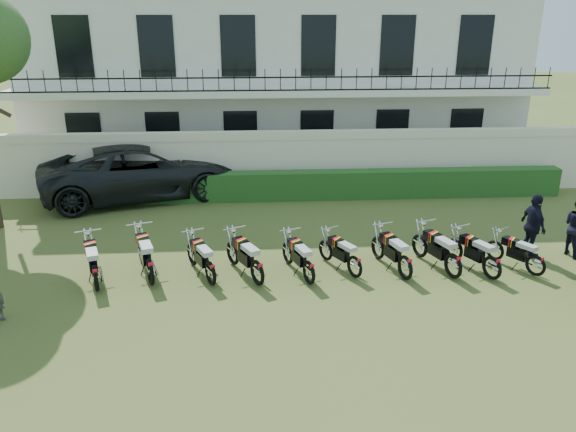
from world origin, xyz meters
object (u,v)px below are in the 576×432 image
motorcycle_5 (355,262)px  motorcycle_7 (454,260)px  motorcycle_3 (257,267)px  motorcycle_8 (493,262)px  officer_5 (533,226)px  motorcycle_1 (150,266)px  motorcycle_0 (95,272)px  motorcycle_9 (536,261)px  motorcycle_4 (309,267)px  motorcycle_6 (406,262)px  motorcycle_2 (210,268)px  suv (142,171)px

motorcycle_5 → motorcycle_7: motorcycle_7 is taller
motorcycle_3 → motorcycle_8: bearing=-27.7°
officer_5 → motorcycle_1: bearing=91.4°
motorcycle_0 → motorcycle_5: size_ratio=1.21×
motorcycle_5 → motorcycle_9: size_ratio=1.06×
motorcycle_0 → officer_5: officer_5 is taller
motorcycle_4 → motorcycle_5: 1.22m
motorcycle_1 → motorcycle_6: size_ratio=1.07×
motorcycle_1 → motorcycle_6: motorcycle_1 is taller
motorcycle_2 → motorcycle_5: motorcycle_2 is taller
motorcycle_5 → motorcycle_8: 3.40m
motorcycle_3 → motorcycle_6: size_ratio=0.96×
motorcycle_1 → motorcycle_6: (6.26, -0.11, -0.04)m
motorcycle_1 → motorcycle_9: motorcycle_1 is taller
motorcycle_8 → suv: (-9.84, 7.37, 0.49)m
motorcycle_8 → motorcycle_2: bearing=154.4°
motorcycle_7 → motorcycle_5: bearing=155.8°
motorcycle_0 → motorcycle_5: motorcycle_0 is taller
motorcycle_6 → motorcycle_9: motorcycle_6 is taller
motorcycle_2 → motorcycle_6: (4.80, -0.01, 0.01)m
motorcycle_0 → officer_5: size_ratio=1.10×
motorcycle_8 → motorcycle_1: bearing=154.0°
motorcycle_4 → suv: suv is taller
motorcycle_8 → motorcycle_6: bearing=152.3°
motorcycle_0 → motorcycle_8: size_ratio=1.10×
motorcycle_4 → motorcycle_9: size_ratio=1.20×
suv → motorcycle_5: bearing=-154.7°
motorcycle_2 → motorcycle_6: 4.80m
officer_5 → suv: bearing=57.3°
motorcycle_4 → motorcycle_7: motorcycle_7 is taller
motorcycle_2 → motorcycle_4: motorcycle_2 is taller
motorcycle_2 → motorcycle_4: size_ratio=0.98×
motorcycle_0 → officer_5: bearing=-12.1°
motorcycle_6 → motorcycle_0: bearing=163.6°
motorcycle_6 → officer_5: 4.00m
motorcycle_0 → motorcycle_7: size_ratio=1.00×
motorcycle_8 → officer_5: (1.63, 1.35, 0.41)m
suv → motorcycle_9: bearing=-140.5°
motorcycle_7 → motorcycle_8: size_ratio=1.10×
motorcycle_2 → motorcycle_4: 2.39m
motorcycle_2 → motorcycle_6: bearing=-25.2°
motorcycle_3 → motorcycle_6: 3.66m
motorcycle_2 → suv: bearing=86.6°
officer_5 → motorcycle_6: bearing=103.0°
motorcycle_8 → motorcycle_9: bearing=-18.5°
motorcycle_8 → motorcycle_9: 1.19m
motorcycle_2 → suv: size_ratio=0.26×
motorcycle_2 → officer_5: 8.68m
motorcycle_0 → motorcycle_6: (7.51, 0.14, -0.02)m
motorcycle_2 → motorcycle_5: (3.57, 0.19, -0.03)m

